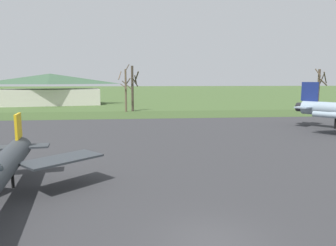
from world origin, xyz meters
TOP-DOWN VIEW (x-y plane):
  - ground_plane at (0.00, 0.00)m, footprint 600.00×600.00m
  - asphalt_apron at (0.00, 14.23)m, footprint 108.81×47.43m
  - grass_verge_strip at (0.00, 43.95)m, footprint 168.81×12.00m
  - bare_tree_left_of_center at (-4.42, 49.30)m, footprint 2.45×2.44m
  - bare_tree_center at (-3.05, 50.41)m, footprint 2.74×2.53m
  - bare_tree_right_of_center at (33.10, 47.18)m, footprint 2.58×2.34m
  - visitor_building at (-23.09, 68.88)m, footprint 25.61×14.14m

SIDE VIEW (x-z plane):
  - ground_plane at x=0.00m, z-range 0.00..0.00m
  - asphalt_apron at x=0.00m, z-range 0.00..0.05m
  - grass_verge_strip at x=0.00m, z-range 0.00..0.06m
  - visitor_building at x=-23.09m, z-range -0.03..7.56m
  - bare_tree_left_of_center at x=-4.42m, z-range 0.35..8.42m
  - bare_tree_right_of_center at x=33.10m, z-range 0.38..8.63m
  - bare_tree_center at x=-3.05m, z-range 0.23..9.36m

